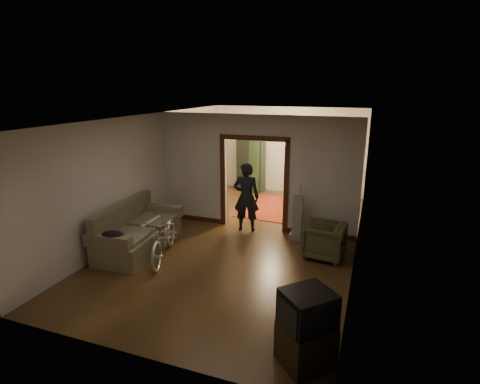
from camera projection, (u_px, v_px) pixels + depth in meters
The scene contains 24 objects.
floor at pixel (244, 238), 8.79m from camera, with size 5.00×8.50×0.01m, color #3C2713.
ceiling at pixel (245, 117), 8.03m from camera, with size 5.00×8.50×0.01m, color white.
wall_back at pixel (287, 150), 12.25m from camera, with size 5.00×0.02×2.80m, color beige.
wall_left at pixel (149, 172), 9.23m from camera, with size 0.02×8.50×2.80m, color beige.
wall_right at pixel (361, 190), 7.59m from camera, with size 0.02×8.50×2.80m, color beige.
partition_wall at pixel (255, 173), 9.09m from camera, with size 5.00×0.14×2.80m, color beige.
door_casing at pixel (255, 185), 9.17m from camera, with size 1.74×0.20×2.32m, color #3C1C0D.
far_window at pixel (309, 147), 11.95m from camera, with size 0.98×0.06×1.28m, color black.
chandelier at pixel (274, 126), 10.41m from camera, with size 0.24×0.24×0.24m, color #FFE0A5.
light_switch at pixel (296, 183), 8.72m from camera, with size 0.08×0.01×0.12m, color silver.
sofa at pixel (139, 227), 8.07m from camera, with size 0.99×2.19×1.01m, color brown.
rolled_paper at pixel (150, 222), 8.30m from camera, with size 0.09×0.09×0.74m, color beige.
jacket at pixel (113, 235), 7.18m from camera, with size 0.48×0.36×0.14m, color black.
bicycle at pixel (164, 236), 7.67m from camera, with size 0.63×1.80×0.95m, color silver.
armchair at pixel (324, 240), 7.72m from camera, with size 0.78×0.81×0.74m, color #414728.
tv_stand at pixel (306, 344), 4.75m from camera, with size 0.61×0.56×0.56m, color black.
crt_tv at pixel (308, 311), 4.62m from camera, with size 0.59×0.53×0.51m, color black.
vacuum at pixel (297, 218), 8.57m from camera, with size 0.33×0.26×1.06m, color gray.
person at pixel (246, 197), 9.03m from camera, with size 0.62×0.41×1.71m, color black.
oriental_rug at pixel (275, 208), 10.90m from camera, with size 1.76×2.31×0.02m, color maroon.
locker at pixel (251, 165), 12.55m from camera, with size 0.87×0.48×1.74m, color #21351F.
globe at pixel (251, 133), 12.25m from camera, with size 0.26×0.26×0.26m, color #1E5972.
desk at pixel (315, 189), 11.67m from camera, with size 0.92×0.51×0.68m, color #311E10.
desk_chair at pixel (299, 189), 11.38m from camera, with size 0.37×0.37×0.84m, color #311E10.
Camera 1 is at (2.68, -7.71, 3.45)m, focal length 28.00 mm.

